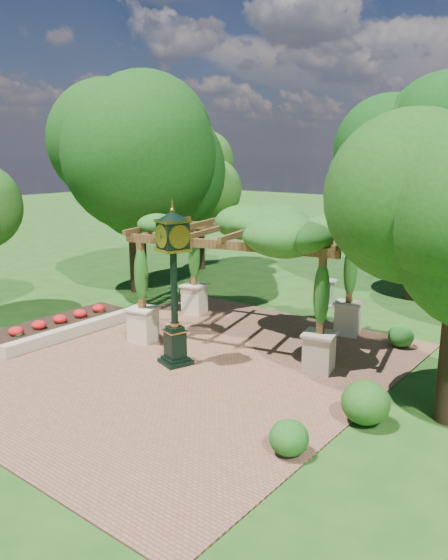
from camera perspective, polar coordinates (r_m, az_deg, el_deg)
The scene contains 13 objects.
ground at distance 14.81m, azimuth -6.07°, elevation -10.07°, with size 120.00×120.00×0.00m, color #1E4714.
brick_plaza at distance 15.48m, azimuth -3.47°, elevation -8.89°, with size 10.00×12.00×0.04m, color brown.
border_wall at distance 18.34m, azimuth -15.42°, elevation -5.19°, with size 0.35×5.00×0.40m, color #C6B793.
flower_bed at distance 19.04m, azimuth -17.04°, elevation -4.67°, with size 1.50×5.00×0.36m, color red.
pedestal_clock at distance 14.84m, azimuth -5.29°, elevation 0.63°, with size 1.08×1.08×4.38m.
pergola at distance 16.84m, azimuth 2.54°, elevation 4.84°, with size 7.31×5.44×4.13m.
sundial at distance 21.49m, azimuth 10.99°, elevation -1.52°, with size 0.75×0.75×1.05m.
shrub_front at distance 11.17m, azimuth 6.81°, elevation -16.05°, with size 0.79×0.79×0.71m, color #1C5217.
shrub_mid at distance 12.56m, azimuth 14.58°, elevation -12.29°, with size 1.07×1.07×0.96m, color #204D15.
shrub_back at distance 17.54m, azimuth 18.02°, elevation -5.57°, with size 0.77×0.77×0.70m, color #1F5C1A.
tree_west_near at distance 23.14m, azimuth -9.36°, elevation 12.92°, with size 5.57×5.57×8.41m.
tree_west_far at distance 27.47m, azimuth -2.72°, elevation 11.38°, with size 3.75×3.75×7.24m.
tree_north at distance 22.88m, azimuth 20.04°, elevation 11.37°, with size 4.69×4.69×7.88m.
Camera 1 is at (9.56, -9.69, 5.84)m, focal length 35.00 mm.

